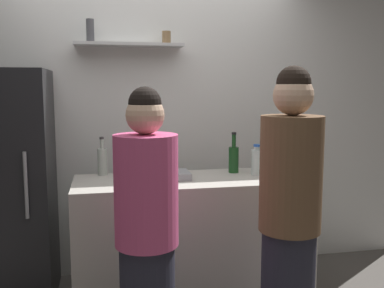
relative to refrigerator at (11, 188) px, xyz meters
name	(u,v)px	position (x,y,z in m)	size (l,w,h in m)	color
back_wall_assembly	(149,121)	(1.06, 0.40, 0.45)	(4.80, 0.32, 2.60)	white
refrigerator	(11,188)	(0.00, 0.00, 0.00)	(0.58, 0.68, 1.71)	black
counter	(192,241)	(1.29, -0.31, -0.39)	(1.67, 0.63, 0.94)	#B7B2A8
baking_pan	(166,175)	(1.10, -0.28, 0.10)	(0.34, 0.24, 0.05)	gray
utensil_holder	(124,167)	(0.81, -0.11, 0.14)	(0.09, 0.09, 0.23)	#B2B2B7
wine_bottle_amber_glass	(267,154)	(1.95, -0.06, 0.20)	(0.07, 0.07, 0.31)	#472814
wine_bottle_green_glass	(234,158)	(1.64, -0.16, 0.19)	(0.08, 0.08, 0.31)	#19471E
wine_bottle_pale_glass	(102,161)	(0.66, -0.06, 0.19)	(0.07, 0.07, 0.29)	#B2BFB2
water_bottle_plastic	(257,161)	(1.78, -0.29, 0.18)	(0.08, 0.08, 0.23)	silver
person_pink_top	(147,239)	(0.88, -1.08, -0.08)	(0.34, 0.34, 1.59)	#262633
person_brown_jacket	(289,222)	(1.67, -1.15, -0.01)	(0.34, 0.34, 1.70)	#262633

